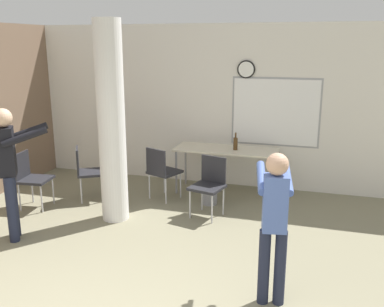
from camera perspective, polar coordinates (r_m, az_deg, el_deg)
The scene contains 11 objects.
wall_back at distance 7.55m, azimuth 4.19°, elevation 6.29°, with size 8.00×0.15×2.80m.
support_pillar at distance 6.02m, azimuth -10.70°, elevation 3.93°, with size 0.38×0.38×2.80m.
folding_table at distance 7.14m, azimuth 4.57°, elevation 0.19°, with size 1.70×0.64×0.77m.
bottle_on_table at distance 7.05m, azimuth 5.82°, elevation 1.37°, with size 0.07×0.07×0.29m.
waste_bin at distance 6.79m, azimuth 2.35°, elevation -5.14°, with size 0.25×0.25×0.39m.
chair_by_left_wall at distance 7.00m, azimuth -20.72°, elevation -2.78°, with size 0.49×0.49×0.87m.
chair_table_front at distance 6.26m, azimuth 2.33°, elevation -3.83°, with size 0.53×0.53×0.87m.
chair_near_pillar at distance 7.08m, azimuth -13.86°, elevation -2.05°, with size 0.60×0.60×0.87m.
chair_table_left at distance 6.89m, azimuth -4.06°, elevation -2.12°, with size 0.57×0.57×0.87m.
person_playing_side at distance 4.13m, azimuth 10.91°, elevation -8.31°, with size 0.41×0.59×1.53m.
person_watching_back at distance 5.83m, azimuth -23.12°, elevation -1.31°, with size 0.69×0.61×1.71m.
Camera 1 is at (1.62, -2.24, 2.49)m, focal length 40.00 mm.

